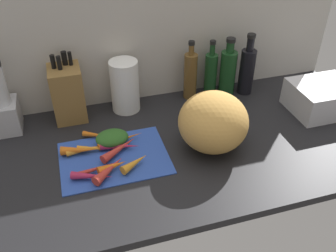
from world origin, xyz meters
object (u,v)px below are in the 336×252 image
(paper_towel_roll, at_px, (125,86))
(knife_block, at_px, (67,92))
(dish_rack, at_px, (322,98))
(carrot_7, at_px, (79,150))
(carrot_1, at_px, (96,169))
(carrot_3, at_px, (112,166))
(carrot_9, at_px, (121,140))
(carrot_5, at_px, (120,146))
(carrot_0, at_px, (135,163))
(bottle_3, at_px, (247,70))
(carrot_6, at_px, (120,149))
(bottle_2, at_px, (228,72))
(bottle_1, at_px, (211,73))
(cutting_board, at_px, (114,157))
(carrot_10, at_px, (92,148))
(winter_squash, at_px, (213,122))
(bottle_0, at_px, (190,75))
(carrot_11, at_px, (85,149))
(carrot_2, at_px, (99,135))
(carrot_8, at_px, (92,176))
(carrot_4, at_px, (109,169))

(paper_towel_roll, bearing_deg, knife_block, 175.95)
(dish_rack, bearing_deg, carrot_7, -179.22)
(carrot_1, relative_size, paper_towel_roll, 0.63)
(carrot_3, relative_size, carrot_9, 0.58)
(carrot_5, bearing_deg, dish_rack, 2.00)
(carrot_0, xyz_separation_m, carrot_7, (-0.18, 0.13, 0.00))
(carrot_7, distance_m, bottle_3, 0.83)
(carrot_6, height_order, bottle_2, bottle_2)
(bottle_1, relative_size, bottle_2, 0.96)
(paper_towel_roll, bearing_deg, carrot_9, -106.30)
(cutting_board, height_order, paper_towel_roll, paper_towel_roll)
(knife_block, bearing_deg, carrot_5, -62.38)
(carrot_10, relative_size, bottle_1, 0.43)
(bottle_1, bearing_deg, winter_squash, -110.75)
(carrot_1, relative_size, dish_rack, 0.55)
(carrot_10, distance_m, paper_towel_roll, 0.33)
(carrot_3, relative_size, bottle_0, 0.38)
(carrot_11, xyz_separation_m, dish_rack, (1.01, 0.01, 0.04))
(carrot_6, bearing_deg, bottle_0, 39.32)
(dish_rack, bearing_deg, carrot_6, -176.80)
(carrot_6, xyz_separation_m, carrot_9, (0.01, 0.06, -0.00))
(bottle_2, bearing_deg, carrot_2, -163.60)
(carrot_0, distance_m, bottle_3, 0.72)
(carrot_0, relative_size, winter_squash, 0.44)
(carrot_2, distance_m, carrot_10, 0.08)
(paper_towel_roll, relative_size, bottle_0, 0.84)
(carrot_2, bearing_deg, knife_block, 114.13)
(knife_block, relative_size, paper_towel_roll, 1.25)
(knife_block, height_order, bottle_0, knife_block)
(cutting_board, height_order, carrot_3, carrot_3)
(carrot_8, bearing_deg, winter_squash, 7.54)
(carrot_5, distance_m, bottle_1, 0.56)
(carrot_8, height_order, knife_block, knife_block)
(carrot_7, distance_m, dish_rack, 1.03)
(carrot_0, relative_size, carrot_9, 0.64)
(carrot_1, height_order, carrot_2, carrot_2)
(winter_squash, bearing_deg, carrot_11, 168.83)
(carrot_1, height_order, bottle_2, bottle_2)
(carrot_8, height_order, bottle_0, bottle_0)
(cutting_board, xyz_separation_m, bottle_1, (0.50, 0.33, 0.10))
(carrot_3, distance_m, carrot_11, 0.15)
(winter_squash, xyz_separation_m, bottle_0, (0.04, 0.37, -0.00))
(carrot_5, bearing_deg, carrot_11, 170.46)
(carrot_10, distance_m, bottle_1, 0.64)
(carrot_4, xyz_separation_m, carrot_11, (-0.07, 0.14, -0.01))
(carrot_1, relative_size, bottle_3, 0.50)
(carrot_7, relative_size, bottle_3, 0.46)
(carrot_4, bearing_deg, carrot_2, 91.02)
(carrot_3, distance_m, bottle_3, 0.78)
(cutting_board, bearing_deg, carrot_3, -103.89)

